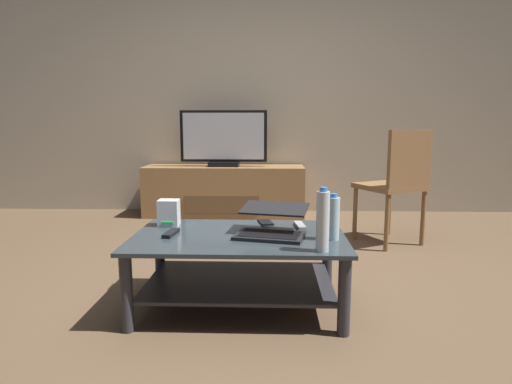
% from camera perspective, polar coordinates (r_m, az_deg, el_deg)
% --- Properties ---
extents(ground_plane, '(7.68, 7.68, 0.00)m').
position_cam_1_polar(ground_plane, '(2.63, 0.85, -12.87)').
color(ground_plane, brown).
extents(back_wall, '(6.40, 0.12, 2.80)m').
position_cam_1_polar(back_wall, '(4.91, 1.50, 13.94)').
color(back_wall, '#B2A38C').
rests_on(back_wall, ground).
extents(coffee_table, '(1.11, 0.71, 0.40)m').
position_cam_1_polar(coffee_table, '(2.34, -2.22, -8.55)').
color(coffee_table, '#2D383D').
rests_on(coffee_table, ground).
extents(media_cabinet, '(1.68, 0.47, 0.53)m').
position_cam_1_polar(media_cabinet, '(4.65, -4.16, 0.16)').
color(media_cabinet, olive).
rests_on(media_cabinet, ground).
extents(television, '(0.91, 0.20, 0.58)m').
position_cam_1_polar(television, '(4.58, -4.27, 6.86)').
color(television, black).
rests_on(television, media_cabinet).
extents(dining_chair, '(0.60, 0.60, 0.93)m').
position_cam_1_polar(dining_chair, '(3.64, 18.07, 1.46)').
color(dining_chair, brown).
rests_on(dining_chair, ground).
extents(laptop, '(0.42, 0.42, 0.15)m').
position_cam_1_polar(laptop, '(2.29, 2.08, -4.26)').
color(laptop, black).
rests_on(laptop, coffee_table).
extents(router_box, '(0.12, 0.10, 0.15)m').
position_cam_1_polar(router_box, '(2.54, -11.38, -2.69)').
color(router_box, silver).
rests_on(router_box, coffee_table).
extents(water_bottle_near, '(0.06, 0.06, 0.24)m').
position_cam_1_polar(water_bottle_near, '(2.22, 10.11, -3.40)').
color(water_bottle_near, silver).
rests_on(water_bottle_near, coffee_table).
extents(water_bottle_far, '(0.06, 0.06, 0.30)m').
position_cam_1_polar(water_bottle_far, '(2.00, 8.76, -3.80)').
color(water_bottle_far, silver).
rests_on(water_bottle_far, coffee_table).
extents(cell_phone, '(0.10, 0.15, 0.01)m').
position_cam_1_polar(cell_phone, '(2.57, 1.24, -3.99)').
color(cell_phone, black).
rests_on(cell_phone, coffee_table).
extents(tv_remote, '(0.06, 0.16, 0.02)m').
position_cam_1_polar(tv_remote, '(2.34, -11.10, -5.34)').
color(tv_remote, black).
rests_on(tv_remote, coffee_table).
extents(soundbar_remote, '(0.06, 0.16, 0.02)m').
position_cam_1_polar(soundbar_remote, '(2.47, 5.80, -4.43)').
color(soundbar_remote, '#99999E').
rests_on(soundbar_remote, coffee_table).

